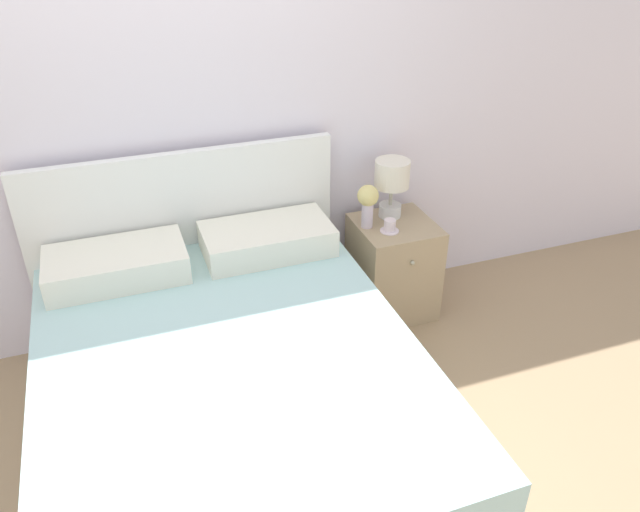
{
  "coord_description": "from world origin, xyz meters",
  "views": [
    {
      "loc": [
        -0.31,
        -2.93,
        2.14
      ],
      "look_at": [
        0.55,
        -0.53,
        0.63
      ],
      "focal_mm": 35.0,
      "sensor_mm": 36.0,
      "label": 1
    }
  ],
  "objects_px": {
    "flower_vase": "(368,201)",
    "teacup": "(390,226)",
    "nightstand": "(393,267)",
    "bed": "(229,387)",
    "table_lamp": "(392,180)"
  },
  "relations": [
    {
      "from": "nightstand",
      "to": "teacup",
      "type": "relative_size",
      "value": 5.48
    },
    {
      "from": "table_lamp",
      "to": "bed",
      "type": "bearing_deg",
      "value": -145.27
    },
    {
      "from": "flower_vase",
      "to": "table_lamp",
      "type": "bearing_deg",
      "value": 23.6
    },
    {
      "from": "bed",
      "to": "table_lamp",
      "type": "relative_size",
      "value": 5.91
    },
    {
      "from": "nightstand",
      "to": "flower_vase",
      "type": "xyz_separation_m",
      "value": [
        -0.16,
        0.03,
        0.43
      ]
    },
    {
      "from": "table_lamp",
      "to": "teacup",
      "type": "bearing_deg",
      "value": -115.38
    },
    {
      "from": "nightstand",
      "to": "teacup",
      "type": "distance_m",
      "value": 0.32
    },
    {
      "from": "flower_vase",
      "to": "nightstand",
      "type": "bearing_deg",
      "value": -8.89
    },
    {
      "from": "flower_vase",
      "to": "teacup",
      "type": "xyz_separation_m",
      "value": [
        0.09,
        -0.09,
        -0.12
      ]
    },
    {
      "from": "nightstand",
      "to": "table_lamp",
      "type": "bearing_deg",
      "value": 84.8
    },
    {
      "from": "bed",
      "to": "nightstand",
      "type": "distance_m",
      "value": 1.29
    },
    {
      "from": "bed",
      "to": "table_lamp",
      "type": "bearing_deg",
      "value": 34.73
    },
    {
      "from": "teacup",
      "to": "bed",
      "type": "bearing_deg",
      "value": -149.62
    },
    {
      "from": "flower_vase",
      "to": "bed",
      "type": "bearing_deg",
      "value": -143.52
    },
    {
      "from": "nightstand",
      "to": "flower_vase",
      "type": "bearing_deg",
      "value": 171.11
    }
  ]
}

